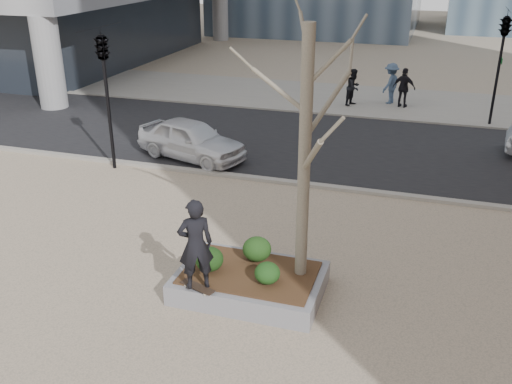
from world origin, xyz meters
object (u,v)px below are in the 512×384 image
(planter, at_px, (250,283))
(skateboarder, at_px, (196,244))
(skateboard, at_px, (198,288))
(police_car, at_px, (191,139))

(planter, height_order, skateboarder, skateboarder)
(planter, bearing_deg, skateboard, -132.24)
(skateboard, bearing_deg, skateboarder, -84.15)
(planter, bearing_deg, police_car, 121.69)
(skateboard, xyz_separation_m, skateboarder, (-0.00, -0.00, 0.97))
(planter, relative_size, skateboard, 3.85)
(skateboard, xyz_separation_m, police_car, (-3.63, 8.06, 0.20))
(police_car, bearing_deg, skateboarder, -138.40)
(planter, height_order, skateboard, skateboard)
(skateboarder, distance_m, police_car, 8.87)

